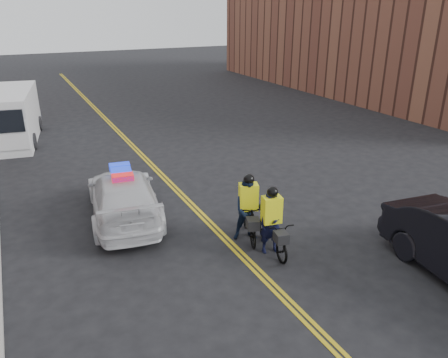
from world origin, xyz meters
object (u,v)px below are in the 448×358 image
at_px(cargo_van, 10,118).
at_px(cyclist_far, 248,214).
at_px(police_cruiser, 123,196).
at_px(cyclist_near, 271,230).

height_order(cargo_van, cyclist_far, cargo_van).
distance_m(police_cruiser, cyclist_far, 4.12).
distance_m(cargo_van, cyclist_far, 14.82).
bearing_deg(cargo_van, police_cruiser, -66.15).
bearing_deg(cyclist_near, cargo_van, 121.94).
xyz_separation_m(cargo_van, cyclist_far, (5.72, -13.66, -0.44)).
distance_m(police_cruiser, cargo_van, 11.09).
bearing_deg(police_cruiser, cyclist_far, 142.86).
bearing_deg(cyclist_near, cyclist_far, 112.19).
relative_size(cargo_van, cyclist_near, 3.05).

